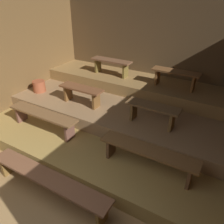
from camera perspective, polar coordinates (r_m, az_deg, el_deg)
name	(u,v)px	position (r m, az deg, el deg)	size (l,w,h in m)	color
ground	(103,147)	(4.65, -2.33, -8.88)	(5.80, 5.44, 0.08)	#997547
wall_back	(152,55)	(5.97, 9.99, 13.95)	(5.80, 0.06, 2.59)	brown
wall_left	(6,64)	(5.68, -25.10, 10.87)	(0.06, 5.44, 2.59)	brown
platform_lower	(117,126)	(4.96, 1.29, -3.64)	(5.00, 3.47, 0.27)	#A18042
platform_middle	(128,106)	(5.22, 4.13, 1.60)	(5.00, 2.42, 0.27)	#95714B
platform_upper	(141,85)	(5.65, 7.27, 6.74)	(5.00, 1.11, 0.27)	olive
bench_floor_center	(48,180)	(3.62, -15.87, -16.18)	(2.13, 0.30, 0.39)	brown
bench_lower_left	(43,116)	(4.66, -17.06, -1.03)	(1.56, 0.30, 0.39)	brown
bench_lower_right	(148,153)	(3.57, 9.05, -10.28)	(1.56, 0.30, 0.39)	brown
bench_middle_left	(81,92)	(4.93, -7.75, 5.11)	(1.00, 0.30, 0.39)	brown
bench_middle_right	(153,110)	(4.21, 10.22, 0.45)	(1.00, 0.30, 0.39)	brown
bench_upper_left	(111,64)	(5.82, -0.20, 12.13)	(1.05, 0.30, 0.39)	brown
bench_upper_right	(176,75)	(5.22, 15.74, 8.96)	(1.05, 0.30, 0.39)	brown
pail_middle	(39,86)	(5.83, -17.93, 6.23)	(0.30, 0.30, 0.27)	#9E4C2D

